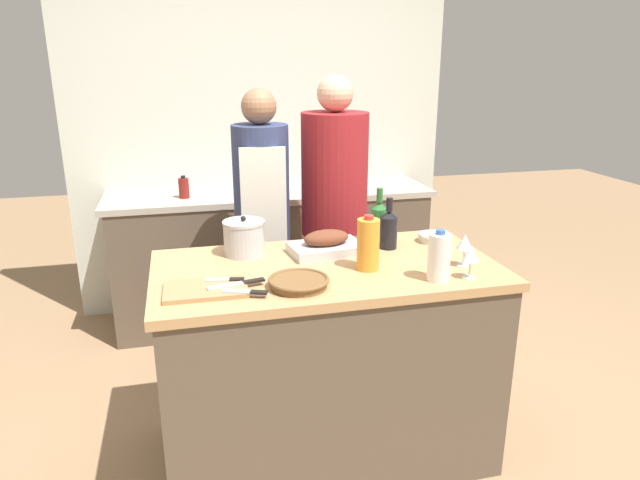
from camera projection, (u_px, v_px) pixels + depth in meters
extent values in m
plane|color=#9E7A56|center=(326.00, 447.00, 2.76)|extent=(12.00, 12.00, 0.00)
cube|color=brown|center=(326.00, 365.00, 2.62)|extent=(1.44, 0.76, 0.90)
cube|color=tan|center=(326.00, 270.00, 2.48)|extent=(1.49, 0.78, 0.04)
cube|color=brown|center=(272.00, 257.00, 4.06)|extent=(2.13, 0.58, 0.89)
cube|color=#ADA393|center=(270.00, 193.00, 3.91)|extent=(2.20, 0.60, 0.04)
cube|color=silver|center=(261.00, 134.00, 4.13)|extent=(2.70, 0.10, 2.55)
cube|color=#BCBCC1|center=(326.00, 249.00, 2.62)|extent=(0.35, 0.24, 0.04)
ellipsoid|color=brown|center=(326.00, 238.00, 2.61)|extent=(0.23, 0.15, 0.07)
cylinder|color=brown|center=(299.00, 283.00, 2.24)|extent=(0.22, 0.22, 0.03)
torus|color=brown|center=(299.00, 280.00, 2.23)|extent=(0.24, 0.24, 0.01)
cube|color=#AD7F51|center=(206.00, 289.00, 2.20)|extent=(0.32, 0.22, 0.02)
cylinder|color=#B7B7BC|center=(244.00, 239.00, 2.59)|extent=(0.19, 0.19, 0.15)
cylinder|color=#B7B7BC|center=(243.00, 222.00, 2.57)|extent=(0.19, 0.19, 0.01)
sphere|color=black|center=(243.00, 218.00, 2.56)|extent=(0.02, 0.02, 0.02)
cylinder|color=beige|center=(431.00, 238.00, 2.79)|extent=(0.12, 0.12, 0.04)
torus|color=beige|center=(431.00, 235.00, 2.78)|extent=(0.13, 0.13, 0.02)
cylinder|color=orange|center=(368.00, 245.00, 2.40)|extent=(0.10, 0.10, 0.22)
cylinder|color=red|center=(369.00, 217.00, 2.36)|extent=(0.04, 0.04, 0.02)
cylinder|color=white|center=(439.00, 258.00, 2.28)|extent=(0.09, 0.09, 0.19)
cylinder|color=#3360B2|center=(441.00, 232.00, 2.25)|extent=(0.04, 0.04, 0.02)
cylinder|color=#28662D|center=(379.00, 225.00, 2.78)|extent=(0.08, 0.08, 0.17)
cone|color=#28662D|center=(379.00, 205.00, 2.75)|extent=(0.08, 0.08, 0.03)
cylinder|color=#28662D|center=(380.00, 195.00, 2.73)|extent=(0.03, 0.03, 0.07)
cylinder|color=black|center=(388.00, 233.00, 2.68)|extent=(0.08, 0.08, 0.15)
cone|color=black|center=(389.00, 214.00, 2.65)|extent=(0.08, 0.08, 0.03)
cylinder|color=black|center=(389.00, 204.00, 2.64)|extent=(0.03, 0.03, 0.06)
cylinder|color=silver|center=(469.00, 278.00, 2.33)|extent=(0.06, 0.06, 0.00)
cylinder|color=silver|center=(470.00, 269.00, 2.32)|extent=(0.01, 0.01, 0.07)
cone|color=silver|center=(471.00, 253.00, 2.30)|extent=(0.07, 0.07, 0.07)
cylinder|color=silver|center=(463.00, 265.00, 2.47)|extent=(0.06, 0.06, 0.00)
cylinder|color=silver|center=(464.00, 257.00, 2.46)|extent=(0.01, 0.01, 0.07)
cone|color=silver|center=(465.00, 242.00, 2.44)|extent=(0.07, 0.07, 0.07)
cube|color=#B7B7BC|center=(225.00, 286.00, 2.20)|extent=(0.15, 0.06, 0.01)
cube|color=black|center=(254.00, 281.00, 2.25)|extent=(0.09, 0.04, 0.01)
cube|color=#B7B7BC|center=(237.00, 291.00, 2.15)|extent=(0.11, 0.07, 0.01)
cube|color=black|center=(259.00, 292.00, 2.14)|extent=(0.07, 0.05, 0.01)
cube|color=#B7B7BC|center=(218.00, 280.00, 2.26)|extent=(0.10, 0.05, 0.01)
cube|color=black|center=(237.00, 279.00, 2.26)|extent=(0.06, 0.04, 0.01)
cylinder|color=maroon|center=(184.00, 188.00, 3.69)|extent=(0.07, 0.07, 0.13)
cylinder|color=black|center=(183.00, 177.00, 3.66)|extent=(0.03, 0.03, 0.02)
cylinder|color=maroon|center=(345.00, 169.00, 4.15)|extent=(0.05, 0.05, 0.19)
cylinder|color=black|center=(345.00, 155.00, 4.12)|extent=(0.02, 0.02, 0.02)
cube|color=beige|center=(265.00, 305.00, 3.39)|extent=(0.26, 0.19, 0.79)
cylinder|color=navy|center=(261.00, 185.00, 3.17)|extent=(0.31, 0.31, 0.66)
sphere|color=#996B4C|center=(259.00, 106.00, 3.04)|extent=(0.19, 0.19, 0.19)
cube|color=silver|center=(264.00, 225.00, 3.08)|extent=(0.24, 0.03, 0.84)
cube|color=beige|center=(334.00, 298.00, 3.45)|extent=(0.33, 0.26, 0.83)
cylinder|color=maroon|center=(335.00, 174.00, 3.22)|extent=(0.38, 0.38, 0.69)
sphere|color=#DBAD89|center=(335.00, 93.00, 3.08)|extent=(0.20, 0.20, 0.20)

